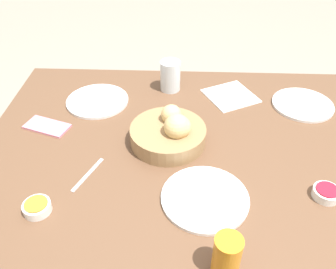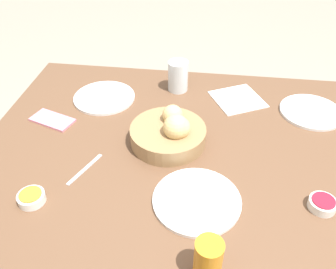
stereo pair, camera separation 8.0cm
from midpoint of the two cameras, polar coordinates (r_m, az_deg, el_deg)
dining_table at (r=1.18m, az=1.66°, el=-5.57°), size 1.34×1.00×0.74m
bread_basket at (r=1.12m, az=-1.71°, el=0.32°), size 0.24×0.24×0.12m
plate_near_left at (r=1.39m, az=19.25°, el=4.53°), size 0.22×0.22×0.01m
plate_near_right at (r=1.36m, az=-12.92°, el=5.25°), size 0.23×0.23×0.01m
plate_far_center at (r=0.97m, az=3.56°, el=-10.22°), size 0.24×0.24×0.01m
juice_glass at (r=0.81m, az=6.48°, el=-18.82°), size 0.06×0.06×0.11m
water_tumbler at (r=1.38m, az=-1.32°, el=9.36°), size 0.08×0.08×0.12m
jam_bowl_berry at (r=1.04m, az=22.03°, el=-8.76°), size 0.07×0.07×0.03m
jam_bowl_honey at (r=1.01m, az=-22.48°, el=-10.80°), size 0.07×0.07×0.03m
spoon_coffee at (r=1.07m, az=-14.86°, el=-6.28°), size 0.07×0.14×0.00m
napkin at (r=1.38m, az=8.35°, el=6.11°), size 0.23×0.23×0.00m
cell_phone at (r=1.28m, az=-20.55°, el=1.17°), size 0.17×0.12×0.01m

